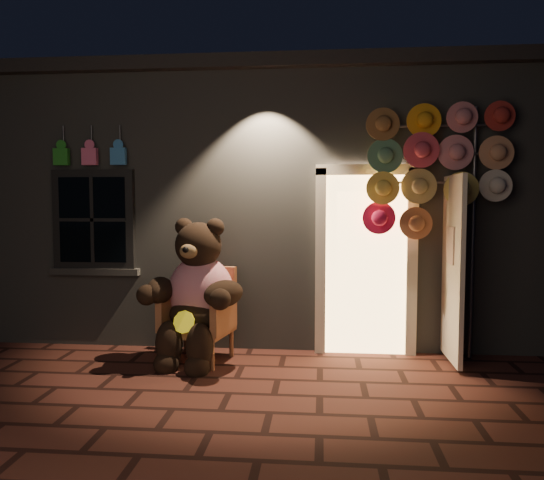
# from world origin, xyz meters

# --- Properties ---
(ground) EXTENTS (60.00, 60.00, 0.00)m
(ground) POSITION_xyz_m (0.00, 0.00, 0.00)
(ground) COLOR #4C241D
(ground) RESTS_ON ground
(shop_building) EXTENTS (7.30, 5.95, 3.51)m
(shop_building) POSITION_xyz_m (0.00, 3.99, 1.74)
(shop_building) COLOR slate
(shop_building) RESTS_ON ground
(wicker_armchair) EXTENTS (0.82, 0.77, 1.03)m
(wicker_armchair) POSITION_xyz_m (-0.50, 1.05, 0.51)
(wicker_armchair) COLOR #A66740
(wicker_armchair) RESTS_ON ground
(teddy_bear) EXTENTS (1.17, 1.02, 1.65)m
(teddy_bear) POSITION_xyz_m (-0.52, 0.92, 0.76)
(teddy_bear) COLOR red
(teddy_bear) RESTS_ON ground
(hat_rack) EXTENTS (1.60, 0.22, 2.84)m
(hat_rack) POSITION_xyz_m (2.08, 1.28, 2.17)
(hat_rack) COLOR #59595E
(hat_rack) RESTS_ON ground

